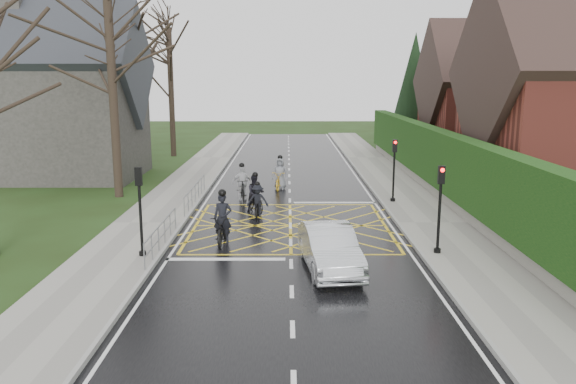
{
  "coord_description": "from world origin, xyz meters",
  "views": [
    {
      "loc": [
        -0.13,
        -22.94,
        6.09
      ],
      "look_at": [
        -0.1,
        0.79,
        1.3
      ],
      "focal_mm": 35.0,
      "sensor_mm": 36.0,
      "label": 1
    }
  ],
  "objects_px": {
    "cyclist_mid": "(258,204)",
    "car": "(330,248)",
    "cyclist_back": "(255,197)",
    "cyclist_lead": "(280,178)",
    "cyclist_rear": "(223,226)",
    "cyclist_front": "(242,186)"
  },
  "relations": [
    {
      "from": "cyclist_lead",
      "to": "cyclist_mid",
      "type": "bearing_deg",
      "value": -88.72
    },
    {
      "from": "cyclist_mid",
      "to": "car",
      "type": "relative_size",
      "value": 0.38
    },
    {
      "from": "cyclist_rear",
      "to": "cyclist_mid",
      "type": "xyz_separation_m",
      "value": [
        1.1,
        4.05,
        -0.08
      ]
    },
    {
      "from": "cyclist_back",
      "to": "cyclist_mid",
      "type": "bearing_deg",
      "value": -105.42
    },
    {
      "from": "cyclist_mid",
      "to": "cyclist_front",
      "type": "distance_m",
      "value": 3.74
    },
    {
      "from": "cyclist_back",
      "to": "cyclist_mid",
      "type": "height_order",
      "value": "cyclist_back"
    },
    {
      "from": "cyclist_back",
      "to": "cyclist_mid",
      "type": "relative_size",
      "value": 1.15
    },
    {
      "from": "cyclist_back",
      "to": "cyclist_mid",
      "type": "xyz_separation_m",
      "value": [
        0.16,
        -1.06,
        -0.12
      ]
    },
    {
      "from": "cyclist_back",
      "to": "cyclist_lead",
      "type": "xyz_separation_m",
      "value": [
        1.09,
        5.4,
        -0.04
      ]
    },
    {
      "from": "cyclist_rear",
      "to": "cyclist_front",
      "type": "relative_size",
      "value": 1.07
    },
    {
      "from": "cyclist_back",
      "to": "cyclist_lead",
      "type": "height_order",
      "value": "cyclist_lead"
    },
    {
      "from": "cyclist_back",
      "to": "cyclist_mid",
      "type": "distance_m",
      "value": 1.07
    },
    {
      "from": "cyclist_back",
      "to": "car",
      "type": "bearing_deg",
      "value": -94.39
    },
    {
      "from": "cyclist_rear",
      "to": "cyclist_lead",
      "type": "bearing_deg",
      "value": 79.56
    },
    {
      "from": "cyclist_front",
      "to": "car",
      "type": "height_order",
      "value": "cyclist_front"
    },
    {
      "from": "car",
      "to": "cyclist_back",
      "type": "bearing_deg",
      "value": 102.58
    },
    {
      "from": "cyclist_back",
      "to": "cyclist_lead",
      "type": "distance_m",
      "value": 5.51
    },
    {
      "from": "cyclist_lead",
      "to": "car",
      "type": "xyz_separation_m",
      "value": [
        1.77,
        -13.52,
        0.04
      ]
    },
    {
      "from": "cyclist_mid",
      "to": "cyclist_lead",
      "type": "relative_size",
      "value": 0.8
    },
    {
      "from": "cyclist_back",
      "to": "cyclist_front",
      "type": "bearing_deg",
      "value": 84.07
    },
    {
      "from": "cyclist_front",
      "to": "car",
      "type": "xyz_separation_m",
      "value": [
        3.68,
        -10.67,
        0.01
      ]
    },
    {
      "from": "cyclist_rear",
      "to": "cyclist_front",
      "type": "xyz_separation_m",
      "value": [
        0.12,
        7.66,
        0.04
      ]
    }
  ]
}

